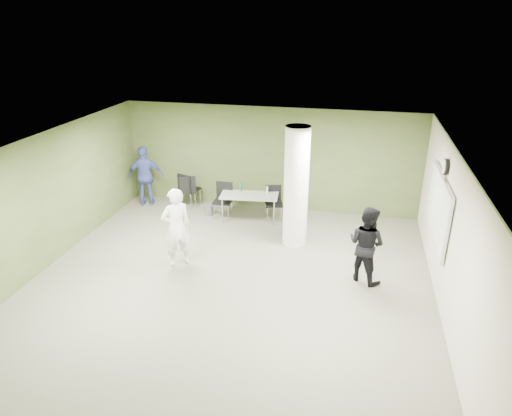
% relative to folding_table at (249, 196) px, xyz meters
% --- Properties ---
extents(floor, '(8.00, 8.00, 0.00)m').
position_rel_folding_table_xyz_m(floor, '(0.35, -3.04, -0.65)').
color(floor, '#555443').
rests_on(floor, ground).
extents(ceiling, '(8.00, 8.00, 0.00)m').
position_rel_folding_table_xyz_m(ceiling, '(0.35, -3.04, 2.15)').
color(ceiling, white).
rests_on(ceiling, wall_back).
extents(wall_back, '(8.00, 2.80, 0.02)m').
position_rel_folding_table_xyz_m(wall_back, '(0.35, 0.96, 0.75)').
color(wall_back, '#3D5025').
rests_on(wall_back, floor).
extents(wall_left, '(0.02, 8.00, 2.80)m').
position_rel_folding_table_xyz_m(wall_left, '(-3.65, -3.04, 0.75)').
color(wall_left, '#3D5025').
rests_on(wall_left, floor).
extents(wall_right_cream, '(0.02, 8.00, 2.80)m').
position_rel_folding_table_xyz_m(wall_right_cream, '(4.35, -3.04, 0.75)').
color(wall_right_cream, '#C0B69F').
rests_on(wall_right_cream, floor).
extents(column, '(0.56, 0.56, 2.80)m').
position_rel_folding_table_xyz_m(column, '(1.35, -1.04, 0.75)').
color(column, silver).
rests_on(column, floor).
extents(whiteboard, '(0.05, 2.30, 1.30)m').
position_rel_folding_table_xyz_m(whiteboard, '(4.27, -1.84, 0.85)').
color(whiteboard, silver).
rests_on(whiteboard, wall_right_cream).
extents(wall_clock, '(0.06, 0.32, 0.32)m').
position_rel_folding_table_xyz_m(wall_clock, '(4.27, -1.84, 1.70)').
color(wall_clock, black).
rests_on(wall_clock, wall_right_cream).
extents(folding_table, '(1.54, 0.80, 0.95)m').
position_rel_folding_table_xyz_m(folding_table, '(0.00, 0.00, 0.00)').
color(folding_table, '#969690').
rests_on(folding_table, floor).
extents(wastebasket, '(0.24, 0.24, 0.28)m').
position_rel_folding_table_xyz_m(wastebasket, '(-1.13, 0.06, -0.51)').
color(wastebasket, '#4C4C4C').
rests_on(wastebasket, floor).
extents(chair_back_left, '(0.61, 0.61, 0.93)m').
position_rel_folding_table_xyz_m(chair_back_left, '(-1.87, 0.46, -0.11)').
color(chair_back_left, black).
rests_on(chair_back_left, floor).
extents(chair_back_right, '(0.61, 0.61, 0.96)m').
position_rel_folding_table_xyz_m(chair_back_right, '(-1.90, 0.53, -0.09)').
color(chair_back_right, black).
rests_on(chair_back_right, floor).
extents(chair_table_left, '(0.48, 0.48, 0.92)m').
position_rel_folding_table_xyz_m(chair_table_left, '(-0.73, 0.09, -0.12)').
color(chair_table_left, black).
rests_on(chair_table_left, floor).
extents(chair_table_right, '(0.55, 0.55, 0.88)m').
position_rel_folding_table_xyz_m(chair_table_right, '(0.60, 0.26, -0.14)').
color(chair_table_right, black).
rests_on(chair_table_right, floor).
extents(woman_white, '(0.76, 0.73, 1.75)m').
position_rel_folding_table_xyz_m(woman_white, '(-0.95, -2.60, 0.22)').
color(woman_white, white).
rests_on(woman_white, floor).
extents(man_black, '(0.98, 0.92, 1.60)m').
position_rel_folding_table_xyz_m(man_black, '(2.96, -2.34, 0.14)').
color(man_black, black).
rests_on(man_black, floor).
extents(man_blue, '(1.07, 0.69, 1.70)m').
position_rel_folding_table_xyz_m(man_blue, '(-3.05, 0.36, 0.19)').
color(man_blue, '#3D4A97').
rests_on(man_blue, floor).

